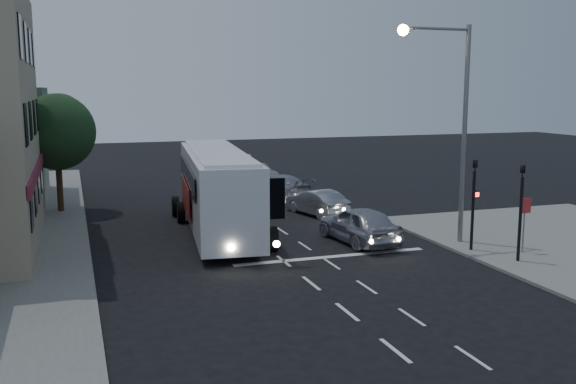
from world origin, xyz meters
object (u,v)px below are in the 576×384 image
object	(u,v)px
car_sedan_c	(255,174)
streetlight	(452,109)
car_sedan_a	(317,202)
car_suv	(359,224)
tour_bus	(217,188)
regulatory_sign	(525,216)
street_tree	(56,128)
car_sedan_b	(276,187)
car_extra	(238,164)
traffic_signal_main	(474,194)
traffic_signal_side	(521,201)

from	to	relation	value
car_sedan_c	streetlight	distance (m)	19.65
car_sedan_a	car_sedan_c	bearing A→B (deg)	-102.48
car_suv	car_sedan_c	size ratio (longest dim) A/B	0.82
tour_bus	car_suv	bearing A→B (deg)	-31.60
regulatory_sign	street_tree	xyz separation A→B (m)	(-17.51, 15.26, 2.90)
car_sedan_c	car_sedan_b	bearing A→B (deg)	94.49
car_sedan_b	streetlight	size ratio (longest dim) A/B	0.59
tour_bus	car_sedan_a	xyz separation A→B (m)	(5.76, 2.17, -1.38)
tour_bus	car_extra	world-z (taller)	tour_bus
traffic_signal_main	traffic_signal_side	world-z (taller)	same
car_extra	traffic_signal_main	world-z (taller)	traffic_signal_main
car_sedan_c	streetlight	xyz separation A→B (m)	(3.08, -18.77, 4.93)
car_sedan_c	traffic_signal_side	size ratio (longest dim) A/B	1.41
traffic_signal_main	regulatory_sign	xyz separation A→B (m)	(1.70, -1.01, -0.82)
car_suv	regulatory_sign	distance (m)	6.70
tour_bus	car_sedan_c	bearing A→B (deg)	73.54
car_sedan_c	traffic_signal_main	size ratio (longest dim) A/B	1.41
streetlight	traffic_signal_main	bearing A→B (deg)	-79.80
car_sedan_b	traffic_signal_main	size ratio (longest dim) A/B	1.29
car_sedan_b	regulatory_sign	bearing A→B (deg)	92.29
car_extra	street_tree	world-z (taller)	street_tree
tour_bus	traffic_signal_side	world-z (taller)	traffic_signal_side
car_extra	car_sedan_b	bearing A→B (deg)	91.01
car_extra	traffic_signal_main	size ratio (longest dim) A/B	1.16
car_suv	car_sedan_c	distance (m)	17.17
car_extra	regulatory_sign	distance (m)	27.67
car_sedan_b	regulatory_sign	xyz separation A→B (m)	(5.42, -15.39, 0.83)
car_sedan_c	street_tree	bearing A→B (deg)	33.80
car_sedan_a	traffic_signal_side	size ratio (longest dim) A/B	1.00
car_sedan_a	car_sedan_b	world-z (taller)	car_sedan_b
tour_bus	street_tree	world-z (taller)	street_tree
traffic_signal_side	car_suv	bearing A→B (deg)	130.58
regulatory_sign	streetlight	distance (m)	5.18
regulatory_sign	traffic_signal_side	bearing A→B (deg)	-136.08
car_suv	traffic_signal_main	distance (m)	4.96
car_sedan_b	traffic_signal_main	distance (m)	14.95
car_sedan_c	streetlight	world-z (taller)	streetlight
car_sedan_a	street_tree	xyz separation A→B (m)	(-12.72, 4.93, 3.82)
car_sedan_c	regulatory_sign	bearing A→B (deg)	111.67
car_sedan_a	car_extra	bearing A→B (deg)	-104.24
car_sedan_a	car_sedan_b	bearing A→B (deg)	-96.59
traffic_signal_main	tour_bus	bearing A→B (deg)	141.10
tour_bus	car_sedan_b	size ratio (longest dim) A/B	2.38
car_sedan_b	car_suv	bearing A→B (deg)	73.59
traffic_signal_side	regulatory_sign	xyz separation A→B (m)	(1.00, 0.96, -0.82)
traffic_signal_side	tour_bus	bearing A→B (deg)	136.32
car_extra	streetlight	distance (m)	25.46
regulatory_sign	streetlight	size ratio (longest dim) A/B	0.24
street_tree	car_sedan_c	bearing A→B (deg)	25.49
car_sedan_b	streetlight	distance (m)	14.30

